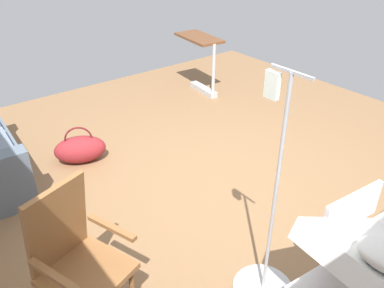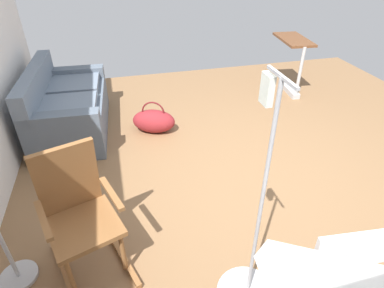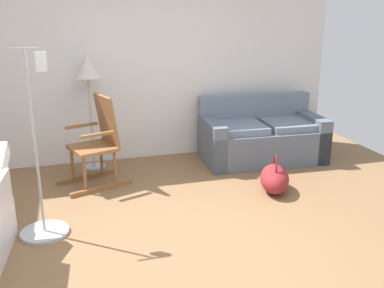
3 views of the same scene
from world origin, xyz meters
The scene contains 6 objects.
ground_plane centered at (0.00, 0.00, 0.00)m, with size 6.71×6.71×0.00m, color olive.
couch centered at (1.62, 1.93, 0.31)m, with size 1.64×0.93×0.85m.
rocking_chair centered at (-0.58, 1.67, 0.50)m, with size 0.87×0.69×1.05m.
overbed_table centered at (2.07, -1.49, 0.53)m, with size 0.86×0.48×0.84m.
duffel_bag centered at (1.30, 0.87, 0.15)m, with size 0.51×0.64×0.43m.
iv_pole centered at (-1.17, 0.57, 0.25)m, with size 0.44×0.44×1.69m.
Camera 2 is at (-2.39, 1.29, 2.21)m, focal length 30.03 mm.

